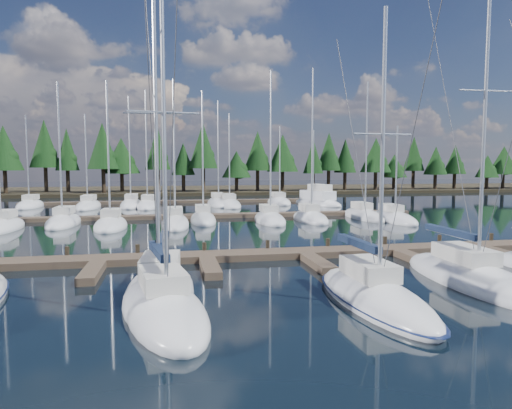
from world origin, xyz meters
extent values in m
plane|color=black|center=(0.00, 30.00, 0.00)|extent=(260.00, 260.00, 0.00)
cube|color=#2D2619|center=(0.00, 90.00, 0.30)|extent=(220.00, 30.00, 0.60)
cube|color=brown|center=(0.00, 18.00, 0.20)|extent=(44.00, 2.00, 0.40)
cube|color=brown|center=(-6.00, 15.00, 0.20)|extent=(0.90, 4.00, 0.40)
cube|color=brown|center=(0.00, 15.00, 0.20)|extent=(0.90, 4.00, 0.40)
cube|color=brown|center=(6.00, 15.00, 0.20)|extent=(0.90, 4.00, 0.40)
cube|color=brown|center=(12.00, 15.00, 0.20)|extent=(0.90, 4.00, 0.40)
cube|color=brown|center=(18.00, 15.00, 0.20)|extent=(0.90, 4.00, 0.40)
cylinder|color=black|center=(-8.00, 19.00, 0.45)|extent=(0.26, 0.26, 0.90)
cylinder|color=black|center=(-4.00, 19.00, 0.45)|extent=(0.26, 0.26, 0.90)
cylinder|color=black|center=(0.00, 19.00, 0.45)|extent=(0.26, 0.26, 0.90)
cylinder|color=black|center=(4.00, 19.00, 0.45)|extent=(0.26, 0.26, 0.90)
cylinder|color=black|center=(8.00, 19.00, 0.45)|extent=(0.26, 0.26, 0.90)
cylinder|color=black|center=(12.00, 19.00, 0.45)|extent=(0.26, 0.26, 0.90)
cylinder|color=black|center=(16.00, 19.00, 0.45)|extent=(0.26, 0.26, 0.90)
cylinder|color=black|center=(20.00, 19.00, 0.45)|extent=(0.26, 0.26, 0.90)
cube|color=brown|center=(0.00, 40.00, 0.20)|extent=(50.00, 1.80, 0.40)
cube|color=brown|center=(0.00, 60.00, 0.20)|extent=(46.00, 1.80, 0.40)
ellipsoid|color=silver|center=(-2.29, 7.96, 0.15)|extent=(4.12, 8.46, 1.90)
cube|color=beige|center=(-2.36, 8.36, 1.35)|extent=(1.96, 2.81, 0.70)
cylinder|color=silver|center=(-2.22, 7.56, 6.89)|extent=(0.18, 0.18, 11.78)
cylinder|color=silver|center=(-2.52, 9.32, 2.10)|extent=(0.71, 3.54, 0.12)
cube|color=#142039|center=(-2.52, 9.32, 2.25)|extent=(0.91, 3.42, 0.30)
cylinder|color=silver|center=(-2.22, 7.56, 7.48)|extent=(2.51, 0.49, 0.07)
cylinder|color=#3F3F44|center=(-1.93, 5.84, 6.74)|extent=(0.61, 3.47, 12.09)
cylinder|color=#3F3F44|center=(-2.58, 9.68, 6.74)|extent=(0.75, 4.27, 12.09)
ellipsoid|color=silver|center=(-2.53, 10.75, 0.15)|extent=(3.46, 8.72, 1.90)
cube|color=beige|center=(-2.50, 11.18, 1.35)|extent=(1.77, 2.84, 0.70)
cylinder|color=silver|center=(-2.56, 10.33, 7.13)|extent=(0.17, 0.17, 12.25)
cylinder|color=silver|center=(-2.43, 12.20, 2.10)|extent=(0.38, 3.76, 0.12)
cube|color=#142039|center=(-2.43, 12.20, 2.25)|extent=(0.59, 3.60, 0.30)
cylinder|color=silver|center=(-2.56, 10.33, 7.74)|extent=(2.59, 0.25, 0.07)
cylinder|color=#3F3F44|center=(-2.69, 8.49, 6.98)|extent=(0.28, 3.70, 12.56)
cylinder|color=#3F3F44|center=(-2.41, 12.58, 6.98)|extent=(0.34, 4.55, 12.56)
ellipsoid|color=silver|center=(6.04, 8.05, 0.15)|extent=(3.02, 8.87, 1.90)
cube|color=beige|center=(6.02, 8.49, 1.35)|extent=(1.58, 2.86, 0.70)
cylinder|color=silver|center=(6.06, 7.62, 6.30)|extent=(0.17, 0.17, 10.59)
cylinder|color=silver|center=(5.98, 9.54, 2.10)|extent=(0.28, 3.86, 0.12)
cube|color=#142039|center=(5.98, 9.54, 2.25)|extent=(0.50, 3.69, 0.30)
cylinder|color=silver|center=(6.06, 7.62, 6.83)|extent=(2.40, 0.17, 0.07)
cylinder|color=#3F3F44|center=(6.13, 5.73, 6.15)|extent=(0.19, 3.80, 10.90)
cylinder|color=#3F3F44|center=(5.96, 9.94, 6.15)|extent=(0.22, 4.67, 10.90)
ellipsoid|color=#0C1840|center=(6.04, 8.05, 0.22)|extent=(3.14, 9.22, 0.18)
ellipsoid|color=silver|center=(11.97, 10.14, 0.15)|extent=(3.08, 10.21, 1.90)
cube|color=beige|center=(11.98, 10.65, 1.35)|extent=(1.66, 3.28, 0.70)
cylinder|color=silver|center=(11.97, 9.63, 8.25)|extent=(0.16, 0.16, 14.49)
cylinder|color=silver|center=(11.99, 11.87, 2.10)|extent=(0.18, 4.48, 0.12)
cube|color=#142039|center=(11.99, 11.87, 2.25)|extent=(0.40, 4.28, 0.30)
cylinder|color=silver|center=(11.97, 9.63, 8.97)|extent=(2.66, 0.10, 0.07)
cylinder|color=#3F3F44|center=(12.00, 12.33, 8.10)|extent=(0.10, 5.42, 14.80)
ellipsoid|color=silver|center=(-16.42, 34.06, 0.15)|extent=(2.77, 7.94, 1.90)
cube|color=beige|center=(-16.42, 34.45, 1.35)|extent=(1.52, 2.54, 0.70)
ellipsoid|color=silver|center=(-11.97, 36.60, 0.15)|extent=(2.76, 8.53, 1.90)
cube|color=beige|center=(-11.97, 37.03, 1.35)|extent=(1.52, 2.73, 0.70)
cylinder|color=silver|center=(-11.97, 36.18, 7.13)|extent=(0.16, 0.16, 12.26)
ellipsoid|color=silver|center=(-7.29, 33.44, 0.15)|extent=(2.82, 7.42, 1.90)
cube|color=beige|center=(-7.29, 33.81, 1.35)|extent=(1.55, 2.37, 0.70)
cylinder|color=silver|center=(-7.29, 33.07, 6.98)|extent=(0.16, 0.16, 11.97)
ellipsoid|color=silver|center=(-1.58, 34.04, 0.15)|extent=(2.52, 8.80, 1.90)
cube|color=beige|center=(-1.58, 34.48, 1.35)|extent=(1.38, 2.81, 0.70)
cylinder|color=silver|center=(-1.58, 33.60, 7.20)|extent=(0.16, 0.16, 12.39)
ellipsoid|color=silver|center=(1.17, 36.21, 0.15)|extent=(2.46, 7.47, 1.90)
cube|color=beige|center=(1.17, 36.59, 1.35)|extent=(1.35, 2.39, 0.70)
cylinder|color=silver|center=(1.17, 35.84, 6.90)|extent=(0.16, 0.16, 11.80)
ellipsoid|color=silver|center=(7.67, 34.99, 0.15)|extent=(2.69, 7.89, 1.90)
cube|color=beige|center=(7.67, 35.38, 1.35)|extent=(1.48, 2.52, 0.70)
cylinder|color=silver|center=(7.67, 34.59, 7.84)|extent=(0.16, 0.16, 13.68)
ellipsoid|color=silver|center=(11.96, 35.26, 0.15)|extent=(2.81, 7.82, 1.90)
cube|color=beige|center=(11.96, 35.65, 1.35)|extent=(1.55, 2.50, 0.70)
cylinder|color=silver|center=(11.96, 34.87, 8.07)|extent=(0.16, 0.16, 14.14)
ellipsoid|color=silver|center=(18.13, 36.24, 0.15)|extent=(2.43, 8.82, 1.90)
cube|color=beige|center=(18.13, 36.68, 1.35)|extent=(1.34, 2.82, 0.70)
cylinder|color=silver|center=(18.13, 35.80, 7.60)|extent=(0.16, 0.16, 13.20)
ellipsoid|color=silver|center=(20.06, 33.37, 0.15)|extent=(2.60, 8.67, 1.90)
cube|color=beige|center=(20.06, 33.81, 1.35)|extent=(1.43, 2.77, 0.70)
cylinder|color=silver|center=(20.06, 32.94, 5.26)|extent=(0.16, 0.16, 8.53)
ellipsoid|color=silver|center=(-20.43, 56.51, 0.15)|extent=(2.89, 7.87, 1.90)
cube|color=beige|center=(-20.43, 56.90, 1.35)|extent=(1.59, 2.52, 0.70)
cylinder|color=silver|center=(-20.43, 56.11, 6.59)|extent=(0.16, 0.16, 11.17)
ellipsoid|color=silver|center=(-12.64, 54.23, 0.15)|extent=(2.92, 9.60, 1.90)
cube|color=beige|center=(-12.64, 54.71, 1.35)|extent=(1.61, 3.07, 0.70)
cylinder|color=silver|center=(-12.64, 53.75, 6.63)|extent=(0.16, 0.16, 11.25)
ellipsoid|color=silver|center=(-7.22, 55.26, 0.15)|extent=(2.89, 9.62, 1.90)
cube|color=beige|center=(-7.22, 55.74, 1.35)|extent=(1.59, 3.08, 0.70)
cylinder|color=silver|center=(-7.22, 54.78, 7.92)|extent=(0.16, 0.16, 13.84)
ellipsoid|color=silver|center=(-4.93, 53.29, 0.15)|extent=(2.88, 9.04, 1.90)
cube|color=beige|center=(-4.93, 53.74, 1.35)|extent=(1.58, 2.89, 0.70)
cylinder|color=silver|center=(-4.93, 52.84, 8.23)|extent=(0.16, 0.16, 14.47)
ellipsoid|color=silver|center=(4.74, 55.67, 0.15)|extent=(2.90, 11.03, 1.90)
cube|color=beige|center=(4.74, 56.22, 1.35)|extent=(1.59, 3.53, 0.70)
cylinder|color=silver|center=(4.74, 55.12, 7.80)|extent=(0.16, 0.16, 13.60)
ellipsoid|color=silver|center=(6.02, 53.38, 0.15)|extent=(2.99, 9.90, 1.90)
cube|color=beige|center=(6.02, 53.87, 1.35)|extent=(1.64, 3.17, 0.70)
cylinder|color=silver|center=(6.02, 52.88, 6.80)|extent=(0.16, 0.16, 11.60)
ellipsoid|color=silver|center=(13.67, 55.77, 0.15)|extent=(2.99, 7.67, 1.90)
cube|color=beige|center=(13.67, 56.15, 1.35)|extent=(1.64, 2.45, 0.70)
cylinder|color=silver|center=(13.67, 55.38, 6.13)|extent=(0.16, 0.16, 10.26)
ellipsoid|color=silver|center=(18.75, 55.84, 0.15)|extent=(2.75, 9.20, 1.90)
cube|color=beige|center=(18.75, 56.30, 1.35)|extent=(1.51, 2.95, 0.70)
cylinder|color=silver|center=(18.75, 55.38, 5.87)|extent=(0.16, 0.16, 9.74)
ellipsoid|color=silver|center=(18.70, 53.20, 0.10)|extent=(6.35, 10.22, 1.94)
cube|color=silver|center=(18.70, 53.20, 1.40)|extent=(4.10, 5.84, 1.29)
cube|color=beige|center=(18.87, 52.74, 2.48)|extent=(2.83, 3.80, 0.97)
cylinder|color=silver|center=(18.37, 54.11, 3.13)|extent=(0.10, 0.10, 1.72)
cylinder|color=black|center=(-31.09, 80.20, 2.66)|extent=(0.70, 0.70, 4.13)
cone|color=black|center=(-31.09, 80.20, 8.74)|extent=(6.44, 6.44, 8.03)
ellipsoid|color=black|center=(-30.59, 80.20, 6.91)|extent=(3.87, 3.87, 3.87)
cylinder|color=black|center=(-25.00, 83.34, 2.91)|extent=(0.70, 0.70, 4.61)
cone|color=black|center=(-25.00, 83.34, 9.70)|extent=(5.57, 5.57, 8.97)
ellipsoid|color=black|center=(-24.50, 83.34, 7.65)|extent=(3.34, 3.34, 3.34)
cylinder|color=black|center=(-20.90, 82.51, 2.63)|extent=(0.70, 0.70, 4.07)
cone|color=black|center=(-20.90, 82.51, 8.62)|extent=(4.29, 4.29, 7.91)
ellipsoid|color=black|center=(-20.40, 82.51, 6.82)|extent=(2.57, 2.57, 2.57)
cylinder|color=black|center=(-13.94, 78.80, 2.78)|extent=(0.70, 0.70, 4.35)
cone|color=black|center=(-13.94, 78.80, 9.18)|extent=(5.57, 5.57, 8.46)
ellipsoid|color=black|center=(-13.44, 78.80, 7.25)|extent=(3.34, 3.34, 3.34)
cylinder|color=black|center=(-11.03, 82.39, 2.35)|extent=(0.70, 0.70, 3.49)
cone|color=black|center=(-11.03, 82.39, 7.49)|extent=(6.98, 6.98, 6.79)
ellipsoid|color=black|center=(-10.53, 82.39, 5.94)|extent=(4.19, 4.19, 4.19)
cylinder|color=black|center=(-4.17, 80.91, 2.71)|extent=(0.70, 0.70, 4.22)
cone|color=black|center=(-4.17, 80.91, 8.91)|extent=(4.81, 4.81, 8.20)
ellipsoid|color=black|center=(-3.67, 80.91, 7.04)|extent=(2.89, 2.89, 2.89)
cylinder|color=black|center=(0.66, 80.86, 2.19)|extent=(0.70, 0.70, 3.18)
cone|color=black|center=(0.66, 80.86, 6.87)|extent=(4.48, 4.48, 6.19)
ellipsoid|color=black|center=(1.16, 80.86, 5.46)|extent=(2.69, 2.69, 2.69)
cylinder|color=black|center=(4.43, 79.48, 2.83)|extent=(0.70, 0.70, 4.45)
cone|color=black|center=(4.43, 79.48, 9.39)|extent=(5.61, 5.61, 8.66)
ellipsoid|color=black|center=(4.93, 79.48, 7.41)|extent=(3.37, 3.37, 3.37)
cylinder|color=black|center=(10.94, 79.78, 1.93)|extent=(0.70, 0.70, 2.66)
cone|color=black|center=(10.94, 79.78, 5.85)|extent=(5.73, 5.73, 5.18)
ellipsoid|color=black|center=(11.44, 79.78, 4.67)|extent=(3.44, 3.44, 3.44)
cylinder|color=black|center=(15.38, 80.98, 2.60)|extent=(0.70, 0.70, 4.01)
cone|color=black|center=(15.38, 80.98, 8.50)|extent=(5.57, 5.57, 7.79)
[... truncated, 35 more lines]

